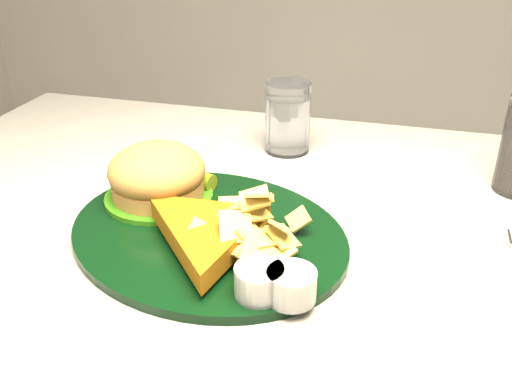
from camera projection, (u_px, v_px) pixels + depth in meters
dinner_plate at (206, 209)px, 0.66m from camera, size 0.44×0.41×0.08m
water_glass at (288, 117)px, 0.89m from camera, size 0.08×0.08×0.11m
spoon at (113, 220)px, 0.71m from camera, size 0.04×0.13×0.01m
ramekin at (193, 148)px, 0.89m from camera, size 0.05×0.05×0.03m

